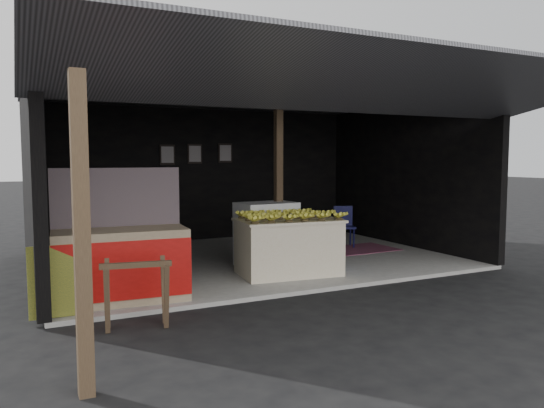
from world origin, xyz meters
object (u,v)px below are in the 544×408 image
white_crate (267,234)px  neighbor_stall (121,261)px  plastic_chair (344,223)px  banana_table (289,247)px  sawhorse (136,287)px  water_barrel (329,252)px

white_crate → neighbor_stall: (-2.59, -1.20, -0.03)m
white_crate → neighbor_stall: bearing=-160.0°
white_crate → plastic_chair: size_ratio=1.29×
banana_table → neighbor_stall: size_ratio=0.99×
sawhorse → plastic_chair: (4.82, 3.21, 0.07)m
white_crate → plastic_chair: bearing=19.1°
sawhorse → plastic_chair: bearing=43.7°
sawhorse → water_barrel: sawhorse is taller
white_crate → sawhorse: size_ratio=1.38×
white_crate → neighbor_stall: size_ratio=0.63×
plastic_chair → water_barrel: bearing=-108.9°
neighbor_stall → plastic_chair: (4.79, 2.18, -0.02)m
white_crate → water_barrel: size_ratio=2.05×
white_crate → sawhorse: 3.44m
water_barrel → plastic_chair: bearing=49.7°
plastic_chair → sawhorse: bearing=-124.9°
neighbor_stall → plastic_chair: size_ratio=2.04×
sawhorse → plastic_chair: 5.79m
neighbor_stall → water_barrel: size_ratio=3.25×
water_barrel → white_crate: bearing=139.7°
sawhorse → plastic_chair: size_ratio=0.93×
banana_table → neighbor_stall: 2.62m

